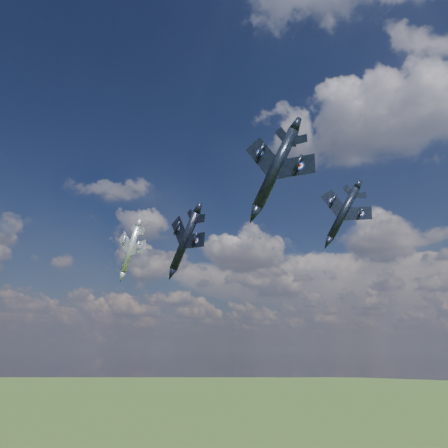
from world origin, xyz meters
The scene contains 4 objects.
jet_lead_navy centered at (-7.08, 15.57, 80.45)m, with size 11.72×16.34×3.38m, color black, non-canonical shape.
jet_right_navy centered at (21.84, -3.46, 81.72)m, with size 10.40×14.50×3.00m, color black, non-canonical shape.
jet_high_navy centered at (20.50, 26.83, 84.28)m, with size 10.34×14.42×2.98m, color black, non-canonical shape.
jet_left_silver centered at (-24.92, 18.90, 81.59)m, with size 10.40×14.51×3.00m, color #999BA3, non-canonical shape.
Camera 1 is at (43.60, -48.50, 60.27)m, focal length 35.00 mm.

